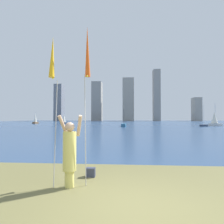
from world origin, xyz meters
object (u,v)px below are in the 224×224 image
Objects in this scene: sailboat_3 at (215,119)px; sailboat_7 at (124,125)px; bag at (91,172)px; sailboat_4 at (204,125)px; sailboat_5 at (64,119)px; person at (70,151)px; kite_flag_right at (87,55)px; sailboat_6 at (35,119)px; kite_flag_left at (53,61)px.

sailboat_3 is 20.92m from sailboat_7.
sailboat_4 reaches higher than bag.
sailboat_3 is 40.50m from sailboat_5.
sailboat_7 is (-20.30, -4.90, -1.15)m from sailboat_3.
person is 0.43× the size of kite_flag_right.
sailboat_3 reaches higher than person.
sailboat_5 is 8.87m from sailboat_6.
sailboat_3 is at bearing 36.67° from sailboat_4.
sailboat_6 is (-26.70, 53.26, -2.47)m from kite_flag_right.
sailboat_3 reaches higher than sailboat_4.
kite_flag_left is at bearing -117.60° from sailboat_3.
person is 6.83× the size of bag.
kite_flag_left is 43.20m from sailboat_4.
kite_flag_left reaches higher than bag.
person is 42.70m from sailboat_4.
sailboat_7 is at bearing -32.48° from sailboat_6.
person is 0.43× the size of sailboat_4.
person is 0.48× the size of kite_flag_left.
kite_flag_left is 0.82× the size of sailboat_3.
sailboat_6 reaches higher than bag.
person is 0.51× the size of sailboat_6.
bag is 58.94m from sailboat_6.
sailboat_4 is (18.37, 38.96, -3.24)m from kite_flag_left.
sailboat_3 is (21.64, 41.39, -2.01)m from kite_flag_left.
sailboat_6 reaches higher than sailboat_7.
sailboat_4 is at bearing 65.08° from bag.
kite_flag_right is (0.44, 0.31, 2.83)m from person.
kite_flag_left is 1.13× the size of sailboat_7.
sailboat_4 reaches higher than sailboat_7.
sailboat_4 reaches higher than sailboat_5.
sailboat_5 is 25.11m from sailboat_7.
sailboat_7 is (1.34, 36.49, -3.17)m from kite_flag_left.
sailboat_7 is at bearing 89.20° from bag.
sailboat_4 is at bearing -22.58° from sailboat_5.
kite_flag_right is 45.90m from sailboat_3.
bag is 55.38m from sailboat_5.
kite_flag_left is 3.69m from bag.
sailboat_5 is at bearing 105.22° from person.
sailboat_6 is at bearing 116.62° from kite_flag_right.
kite_flag_right is 1.08× the size of sailboat_5.
person is at bearing -112.04° from bag.
sailboat_5 is (-38.60, 12.26, -0.04)m from sailboat_3.
kite_flag_right is 56.09m from sailboat_5.
sailboat_7 is at bearing -166.42° from sailboat_3.
sailboat_4 reaches higher than sailboat_6.
sailboat_5 is at bearing 108.76° from bag.
kite_flag_left reaches higher than person.
sailboat_4 is at bearing 62.36° from person.
sailboat_6 reaches higher than person.
kite_flag_left is at bearing -64.35° from sailboat_6.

